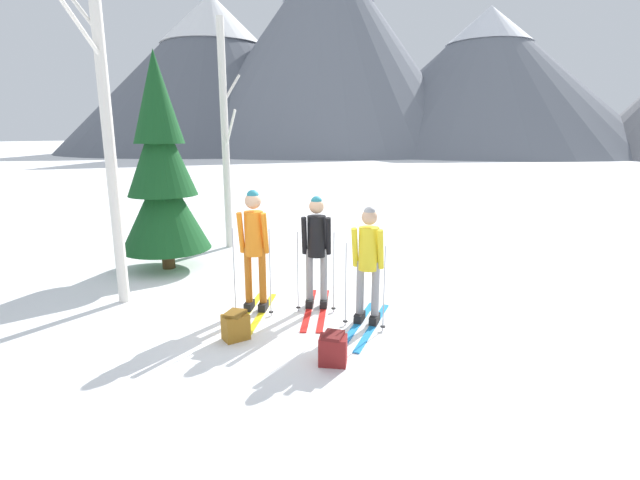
# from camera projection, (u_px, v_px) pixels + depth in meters

# --- Properties ---
(ground_plane) EXTENTS (400.00, 400.00, 0.00)m
(ground_plane) POSITION_uv_depth(u_px,v_px,m) (297.00, 310.00, 7.04)
(ground_plane) COLOR white
(skier_in_orange) EXTENTS (0.62, 1.67, 1.86)m
(skier_in_orange) POSITION_uv_depth(u_px,v_px,m) (254.00, 243.00, 6.81)
(skier_in_orange) COLOR yellow
(skier_in_orange) RESTS_ON ground
(skier_in_black) EXTENTS (0.70, 1.77, 1.75)m
(skier_in_black) POSITION_uv_depth(u_px,v_px,m) (317.00, 246.00, 6.96)
(skier_in_black) COLOR red
(skier_in_black) RESTS_ON ground
(skier_in_yellow) EXTENTS (0.61, 1.75, 1.69)m
(skier_in_yellow) POSITION_uv_depth(u_px,v_px,m) (369.00, 259.00, 6.37)
(skier_in_yellow) COLOR #1E84D1
(skier_in_yellow) RESTS_ON ground
(pine_tree_near) EXTENTS (1.73, 1.73, 4.18)m
(pine_tree_near) POSITION_uv_depth(u_px,v_px,m) (162.00, 173.00, 8.87)
(pine_tree_near) COLOR #51381E
(pine_tree_near) RESTS_ON ground
(birch_tree_tall) EXTENTS (0.58, 0.77, 5.16)m
(birch_tree_tall) POSITION_uv_depth(u_px,v_px,m) (225.00, 136.00, 10.51)
(birch_tree_tall) COLOR silver
(birch_tree_tall) RESTS_ON ground
(birch_tree_slender) EXTENTS (0.48, 0.83, 4.82)m
(birch_tree_slender) POSITION_uv_depth(u_px,v_px,m) (109.00, 145.00, 6.87)
(birch_tree_slender) COLOR silver
(birch_tree_slender) RESTS_ON ground
(backpack_on_snow_front) EXTENTS (0.35, 0.29, 0.38)m
(backpack_on_snow_front) POSITION_uv_depth(u_px,v_px,m) (333.00, 349.00, 5.35)
(backpack_on_snow_front) COLOR maroon
(backpack_on_snow_front) RESTS_ON ground
(backpack_on_snow_beside) EXTENTS (0.39, 0.40, 0.38)m
(backpack_on_snow_beside) POSITION_uv_depth(u_px,v_px,m) (236.00, 326.00, 6.01)
(backpack_on_snow_beside) COLOR #99661E
(backpack_on_snow_beside) RESTS_ON ground
(mountain_ridge_distant) EXTENTS (113.07, 52.42, 29.69)m
(mountain_ridge_distant) POSITION_uv_depth(u_px,v_px,m) (382.00, 65.00, 66.19)
(mountain_ridge_distant) COLOR slate
(mountain_ridge_distant) RESTS_ON ground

